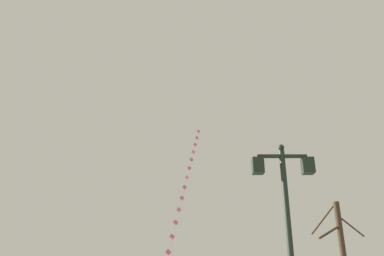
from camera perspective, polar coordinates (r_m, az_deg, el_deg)
The scene contains 2 objects.
twin_lantern_lamp_post at distance 9.51m, azimuth 13.96°, elevation -11.18°, with size 1.52×0.28×4.97m.
kite_train at distance 32.53m, azimuth -1.21°, elevation -8.98°, with size 3.11×14.86×16.93m.
Camera 1 is at (0.81, -2.44, 1.84)m, focal length 35.42 mm.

